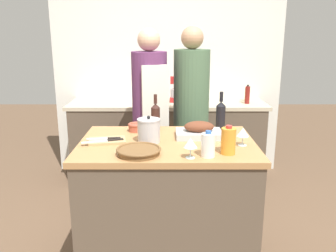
{
  "coord_description": "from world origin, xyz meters",
  "views": [
    {
      "loc": [
        0.01,
        -2.37,
        1.68
      ],
      "look_at": [
        0.0,
        0.13,
        1.01
      ],
      "focal_mm": 38.0,
      "sensor_mm": 36.0,
      "label": 1
    }
  ],
  "objects": [
    {
      "name": "juice_jug",
      "position": [
        0.38,
        -0.25,
        1.02
      ],
      "size": [
        0.09,
        0.09,
        0.18
      ],
      "color": "orange",
      "rests_on": "kitchen_island"
    },
    {
      "name": "wine_glass_left",
      "position": [
        0.51,
        -0.09,
        1.03
      ],
      "size": [
        0.08,
        0.08,
        0.12
      ],
      "color": "silver",
      "rests_on": "kitchen_island"
    },
    {
      "name": "stand_mixer",
      "position": [
        0.12,
        1.58,
        1.03
      ],
      "size": [
        0.18,
        0.14,
        0.28
      ],
      "color": "#B22323",
      "rests_on": "back_counter"
    },
    {
      "name": "cutting_board",
      "position": [
        -0.42,
        -0.01,
        0.94
      ],
      "size": [
        0.28,
        0.21,
        0.02
      ],
      "color": "tan",
      "rests_on": "kitchen_island"
    },
    {
      "name": "wine_bottle_dark",
      "position": [
        -0.09,
        0.33,
        1.04
      ],
      "size": [
        0.07,
        0.07,
        0.28
      ],
      "color": "#381E19",
      "rests_on": "kitchen_island"
    },
    {
      "name": "condiment_bottle_short",
      "position": [
        0.34,
        1.68,
        0.98
      ],
      "size": [
        0.07,
        0.07,
        0.13
      ],
      "color": "#332D28",
      "rests_on": "back_counter"
    },
    {
      "name": "wicker_basket",
      "position": [
        -0.18,
        -0.27,
        0.96
      ],
      "size": [
        0.28,
        0.28,
        0.04
      ],
      "color": "brown",
      "rests_on": "kitchen_island"
    },
    {
      "name": "kitchen_island",
      "position": [
        0.0,
        0.0,
        0.47
      ],
      "size": [
        1.22,
        0.84,
        0.93
      ],
      "color": "brown",
      "rests_on": "ground_plane"
    },
    {
      "name": "mixing_bowl",
      "position": [
        -0.24,
        0.27,
        0.97
      ],
      "size": [
        0.12,
        0.12,
        0.07
      ],
      "color": "#A84C38",
      "rests_on": "kitchen_island"
    },
    {
      "name": "stock_pot",
      "position": [
        -0.13,
        -0.01,
        1.02
      ],
      "size": [
        0.16,
        0.16,
        0.19
      ],
      "color": "#B7B7BC",
      "rests_on": "kitchen_island"
    },
    {
      "name": "back_wall",
      "position": [
        0.0,
        1.89,
        1.27
      ],
      "size": [
        2.69,
        0.1,
        2.55
      ],
      "color": "silver",
      "rests_on": "ground_plane"
    },
    {
      "name": "person_cook_guest",
      "position": [
        0.22,
        0.86,
        0.96
      ],
      "size": [
        0.33,
        0.33,
        1.73
      ],
      "rotation": [
        0.0,
        0.0,
        -0.39
      ],
      "color": "beige",
      "rests_on": "ground_plane"
    },
    {
      "name": "knife_paring",
      "position": [
        -0.44,
        0.01,
        0.96
      ],
      "size": [
        0.24,
        0.06,
        0.01
      ],
      "color": "#B7B7BC",
      "rests_on": "cutting_board"
    },
    {
      "name": "back_counter",
      "position": [
        0.0,
        1.54,
        0.46
      ],
      "size": [
        2.19,
        0.6,
        0.92
      ],
      "color": "brown",
      "rests_on": "ground_plane"
    },
    {
      "name": "wine_glass_right",
      "position": [
        0.14,
        -0.33,
        1.03
      ],
      "size": [
        0.08,
        0.08,
        0.13
      ],
      "color": "silver",
      "rests_on": "kitchen_island"
    },
    {
      "name": "knife_chef",
      "position": [
        -0.43,
        -0.05,
        0.96
      ],
      "size": [
        0.28,
        0.12,
        0.01
      ],
      "color": "#B7B7BC",
      "rests_on": "cutting_board"
    },
    {
      "name": "condiment_bottle_tall",
      "position": [
        0.9,
        1.6,
        1.0
      ],
      "size": [
        0.05,
        0.05,
        0.18
      ],
      "color": "#B28E2D",
      "rests_on": "back_counter"
    },
    {
      "name": "wine_bottle_green",
      "position": [
        0.42,
        0.34,
        1.05
      ],
      "size": [
        0.07,
        0.07,
        0.3
      ],
      "color": "black",
      "rests_on": "kitchen_island"
    },
    {
      "name": "person_cook_aproned",
      "position": [
        -0.16,
        0.78,
        0.96
      ],
      "size": [
        0.33,
        0.35,
        1.71
      ],
      "rotation": [
        0.0,
        0.0,
        0.4
      ],
      "color": "beige",
      "rests_on": "ground_plane"
    },
    {
      "name": "milk_jug",
      "position": [
        0.25,
        -0.31,
        1.01
      ],
      "size": [
        0.09,
        0.09,
        0.16
      ],
      "color": "white",
      "rests_on": "kitchen_island"
    },
    {
      "name": "roasting_pan",
      "position": [
        0.23,
        0.12,
        0.98
      ],
      "size": [
        0.34,
        0.23,
        0.12
      ],
      "color": "#BCBCC1",
      "rests_on": "kitchen_island"
    },
    {
      "name": "condiment_bottle_extra",
      "position": [
        0.87,
        1.46,
        1.01
      ],
      "size": [
        0.05,
        0.05,
        0.21
      ],
      "color": "maroon",
      "rests_on": "back_counter"
    }
  ]
}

